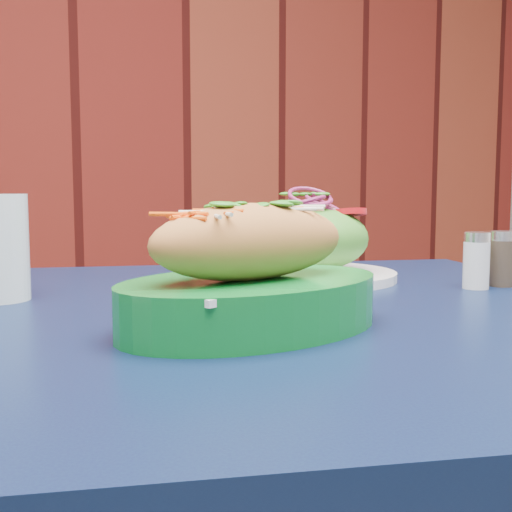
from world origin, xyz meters
name	(u,v)px	position (x,y,z in m)	size (l,w,h in m)	color
cafe_table	(277,385)	(0.26, 1.37, 0.66)	(1.00, 1.00, 0.75)	black
banh_mi_basket	(252,278)	(0.19, 1.28, 0.80)	(0.29, 0.22, 0.12)	#0B7026
salad_plate	(308,245)	(0.40, 1.53, 0.80)	(0.25, 0.25, 0.12)	white
salt_shaker	(476,260)	(0.55, 1.36, 0.79)	(0.03, 0.03, 0.07)	white
pepper_shaker	(502,259)	(0.59, 1.36, 0.79)	(0.03, 0.03, 0.07)	#3F3326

